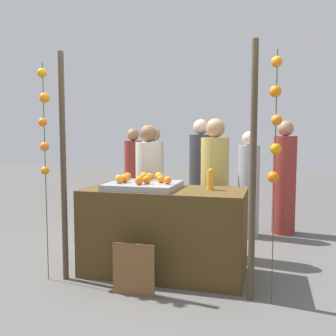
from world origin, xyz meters
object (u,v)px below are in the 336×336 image
Objects in this scene: juice_bottle at (210,180)px; chalkboard_sign at (134,270)px; orange_1 at (139,180)px; stall_counter at (164,231)px; orange_0 at (168,180)px; vendor_right at (215,193)px; vendor_left at (149,193)px.

juice_bottle is 0.44× the size of chalkboard_sign.
orange_1 is at bearing -159.27° from juice_bottle.
chalkboard_sign is (-0.11, -0.59, -0.21)m from stall_counter.
juice_bottle is at bearing 16.98° from orange_0.
juice_bottle is at bearing -85.74° from vendor_right.
vendor_right reaches higher than stall_counter.
stall_counter reaches higher than chalkboard_sign.
orange_0 is at bearing -51.20° from stall_counter.
stall_counter is at bearing -122.01° from vendor_right.
stall_counter is 0.83m from vendor_left.
vendor_left is (-0.39, 0.67, 0.28)m from stall_counter.
stall_counter is at bearing -60.00° from vendor_left.
orange_0 reaches higher than chalkboard_sign.
orange_1 is 0.06× the size of vendor_left.
vendor_left is at bearing 143.99° from juice_bottle.
orange_1 is at bearing 102.52° from chalkboard_sign.
orange_1 is at bearing -153.66° from orange_0.
orange_1 reaches higher than stall_counter.
chalkboard_sign is at bearing -107.73° from orange_0.
vendor_left is 0.96× the size of vendor_right.
orange_0 is at bearing -163.02° from juice_bottle.
vendor_left is (-0.28, 1.27, 0.49)m from chalkboard_sign.
juice_bottle is (0.66, 0.25, -0.00)m from orange_1.
orange_1 is at bearing -135.36° from stall_counter.
vendor_left is 0.81m from vendor_right.
stall_counter is at bearing 79.41° from chalkboard_sign.
orange_1 is 0.18× the size of chalkboard_sign.
juice_bottle is (0.41, 0.12, 0.00)m from orange_0.
chalkboard_sign is 0.30× the size of vendor_right.
juice_bottle is 1.14m from chalkboard_sign.
juice_bottle is 1.08m from vendor_left.
orange_0 is 0.93m from chalkboard_sign.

